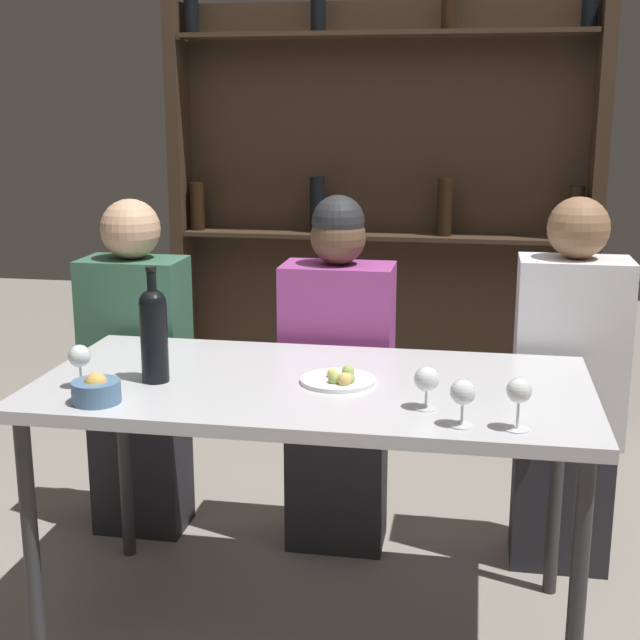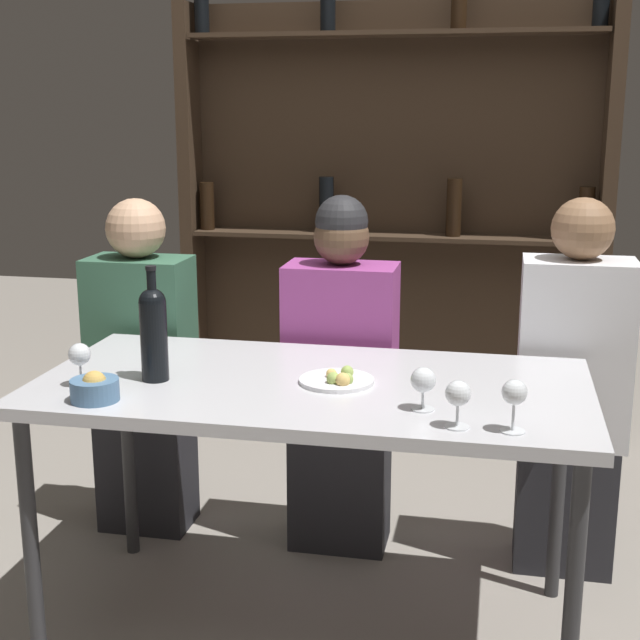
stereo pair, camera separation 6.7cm
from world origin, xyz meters
name	(u,v)px [view 2 (the right image)]	position (x,y,z in m)	size (l,w,h in m)	color
ground_plane	(312,626)	(0.00, 0.00, 0.00)	(10.00, 10.00, 0.00)	gray
dining_table	(312,402)	(0.00, 0.00, 0.71)	(1.56, 0.78, 0.78)	silver
wine_rack_wall	(391,212)	(0.00, 1.75, 1.06)	(1.95, 0.21, 2.10)	#38281C
wine_bottle	(154,330)	(-0.44, -0.08, 0.92)	(0.08, 0.08, 0.33)	black
wine_glass_0	(80,356)	(-0.62, -0.17, 0.86)	(0.06, 0.06, 0.12)	silver
wine_glass_1	(514,395)	(0.55, -0.30, 0.87)	(0.06, 0.06, 0.13)	silver
wine_glass_2	(458,395)	(0.42, -0.29, 0.86)	(0.06, 0.06, 0.12)	silver
wine_glass_3	(423,381)	(0.33, -0.18, 0.85)	(0.07, 0.07, 0.11)	silver
food_plate_0	(338,380)	(0.08, -0.01, 0.79)	(0.21, 0.21, 0.04)	white
snack_bowl	(95,388)	(-0.52, -0.28, 0.81)	(0.13, 0.13, 0.08)	#4C7299
seated_person_left	(143,375)	(-0.74, 0.54, 0.58)	(0.36, 0.22, 1.22)	#26262B
seated_person_center	(341,383)	(-0.01, 0.54, 0.60)	(0.37, 0.22, 1.25)	#26262B
seated_person_right	(571,398)	(0.76, 0.54, 0.60)	(0.36, 0.22, 1.26)	#26262B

